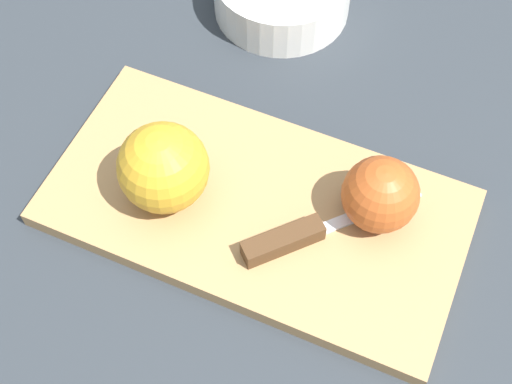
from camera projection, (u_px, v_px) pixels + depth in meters
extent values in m
plane|color=#282D33|center=(256.00, 212.00, 0.70)|extent=(4.00, 4.00, 0.00)
cube|color=#A37A4C|center=(256.00, 208.00, 0.69)|extent=(0.42, 0.25, 0.02)
sphere|color=gold|center=(163.00, 168.00, 0.65)|extent=(0.09, 0.09, 0.09)
cylinder|color=beige|center=(159.00, 174.00, 0.65)|extent=(0.08, 0.01, 0.08)
sphere|color=#AD4C1E|center=(380.00, 195.00, 0.65)|extent=(0.07, 0.07, 0.07)
cylinder|color=beige|center=(385.00, 199.00, 0.65)|extent=(0.03, 0.06, 0.07)
cube|color=silver|center=(370.00, 210.00, 0.68)|extent=(0.07, 0.09, 0.00)
cube|color=#472D19|center=(283.00, 241.00, 0.65)|extent=(0.06, 0.08, 0.02)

